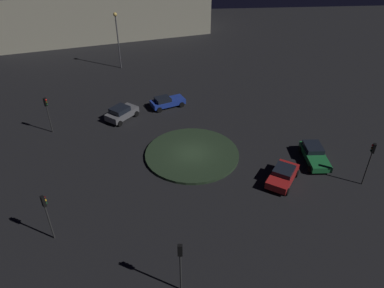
{
  "coord_description": "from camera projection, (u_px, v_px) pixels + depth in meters",
  "views": [
    {
      "loc": [
        -2.3,
        -29.75,
        21.45
      ],
      "look_at": [
        0.0,
        0.0,
        1.32
      ],
      "focal_mm": 34.05,
      "sensor_mm": 36.0,
      "label": 1
    }
  ],
  "objects": [
    {
      "name": "car_grey",
      "position": [
        121.0,
        113.0,
        42.27
      ],
      "size": [
        3.89,
        4.16,
        1.61
      ],
      "rotation": [
        0.0,
        0.0,
        0.88
      ],
      "color": "slate",
      "rests_on": "ground_plane"
    },
    {
      "name": "traffic_light_southwest",
      "position": [
        46.0,
        209.0,
        26.06
      ],
      "size": [
        0.39,
        0.38,
        4.22
      ],
      "rotation": [
        0.0,
        0.0,
        0.73
      ],
      "color": "#2D2D2D",
      "rests_on": "ground_plane"
    },
    {
      "name": "roundabout_island",
      "position": [
        192.0,
        154.0,
        36.66
      ],
      "size": [
        9.45,
        9.45,
        0.26
      ],
      "primitive_type": "cylinder",
      "color": "#263823",
      "rests_on": "ground_plane"
    },
    {
      "name": "streetlamp_north",
      "position": [
        117.0,
        31.0,
        52.54
      ],
      "size": [
        0.56,
        0.56,
        8.25
      ],
      "color": "#4C4C51",
      "rests_on": "ground_plane"
    },
    {
      "name": "car_green",
      "position": [
        314.0,
        154.0,
        35.61
      ],
      "size": [
        2.26,
        4.67,
        1.33
      ],
      "rotation": [
        0.0,
        0.0,
        4.67
      ],
      "color": "#1E7238",
      "rests_on": "ground_plane"
    },
    {
      "name": "traffic_light_south",
      "position": [
        180.0,
        259.0,
        22.36
      ],
      "size": [
        0.32,
        0.37,
        4.35
      ],
      "rotation": [
        0.0,
        0.0,
        1.45
      ],
      "color": "#2D2D2D",
      "rests_on": "ground_plane"
    },
    {
      "name": "traffic_light_east",
      "position": [
        371.0,
        156.0,
        31.24
      ],
      "size": [
        0.39,
        0.36,
        4.4
      ],
      "rotation": [
        0.0,
        0.0,
        2.78
      ],
      "color": "#2D2D2D",
      "rests_on": "ground_plane"
    },
    {
      "name": "traffic_light_west",
      "position": [
        47.0,
        108.0,
        38.67
      ],
      "size": [
        0.39,
        0.36,
        4.18
      ],
      "rotation": [
        0.0,
        0.0,
        -0.35
      ],
      "color": "#2D2D2D",
      "rests_on": "ground_plane"
    },
    {
      "name": "car_red",
      "position": [
        283.0,
        175.0,
        32.83
      ],
      "size": [
        3.84,
        4.41,
        1.43
      ],
      "rotation": [
        0.0,
        0.0,
        4.11
      ],
      "color": "red",
      "rests_on": "ground_plane"
    },
    {
      "name": "car_blue",
      "position": [
        167.0,
        102.0,
        44.83
      ],
      "size": [
        4.5,
        3.22,
        1.36
      ],
      "rotation": [
        0.0,
        0.0,
        0.39
      ],
      "color": "#1E38A5",
      "rests_on": "ground_plane"
    },
    {
      "name": "ground_plane",
      "position": [
        192.0,
        155.0,
        36.73
      ],
      "size": [
        116.84,
        116.84,
        0.0
      ],
      "primitive_type": "plane",
      "color": "black"
    },
    {
      "name": "store_building",
      "position": [
        105.0,
        10.0,
        66.52
      ],
      "size": [
        39.07,
        19.53,
        9.23
      ],
      "rotation": [
        0.0,
        0.0,
        3.39
      ],
      "color": "#B7B299",
      "rests_on": "ground_plane"
    }
  ]
}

